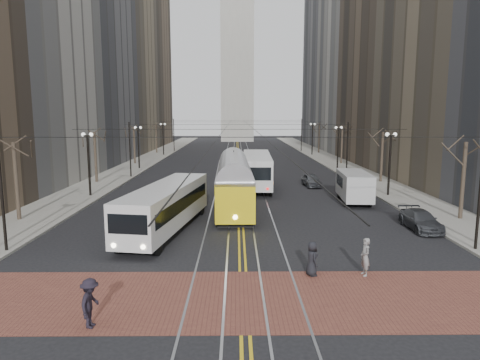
{
  "coord_description": "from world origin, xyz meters",
  "views": [
    {
      "loc": [
        -0.31,
        -20.63,
        7.5
      ],
      "look_at": [
        -0.05,
        8.58,
        3.0
      ],
      "focal_mm": 32.0,
      "sensor_mm": 36.0,
      "label": 1
    }
  ],
  "objects_px": {
    "sedan_parked": "(421,220)",
    "pedestrian_d": "(90,303)",
    "sedan_grey": "(311,180)",
    "pedestrian_a": "(312,259)",
    "streetcar": "(234,187)",
    "transit_bus": "(166,209)",
    "pedestrian_b": "(365,257)",
    "cargo_van": "(354,188)",
    "rear_bus": "(257,171)",
    "clock_tower": "(237,9)"
  },
  "relations": [
    {
      "from": "pedestrian_a",
      "to": "pedestrian_b",
      "type": "relative_size",
      "value": 0.91
    },
    {
      "from": "transit_bus",
      "to": "pedestrian_a",
      "type": "relative_size",
      "value": 7.29
    },
    {
      "from": "streetcar",
      "to": "sedan_grey",
      "type": "distance_m",
      "value": 13.05
    },
    {
      "from": "streetcar",
      "to": "cargo_van",
      "type": "xyz_separation_m",
      "value": [
        10.27,
        1.76,
        -0.38
      ]
    },
    {
      "from": "rear_bus",
      "to": "cargo_van",
      "type": "height_order",
      "value": "rear_bus"
    },
    {
      "from": "sedan_grey",
      "to": "pedestrian_a",
      "type": "relative_size",
      "value": 2.37
    },
    {
      "from": "cargo_van",
      "to": "sedan_grey",
      "type": "bearing_deg",
      "value": 109.41
    },
    {
      "from": "pedestrian_b",
      "to": "pedestrian_a",
      "type": "bearing_deg",
      "value": -95.36
    },
    {
      "from": "streetcar",
      "to": "pedestrian_d",
      "type": "height_order",
      "value": "streetcar"
    },
    {
      "from": "streetcar",
      "to": "cargo_van",
      "type": "height_order",
      "value": "streetcar"
    },
    {
      "from": "streetcar",
      "to": "sedan_grey",
      "type": "height_order",
      "value": "streetcar"
    },
    {
      "from": "transit_bus",
      "to": "streetcar",
      "type": "relative_size",
      "value": 0.84
    },
    {
      "from": "pedestrian_d",
      "to": "clock_tower",
      "type": "bearing_deg",
      "value": 0.81
    },
    {
      "from": "sedan_grey",
      "to": "pedestrian_b",
      "type": "height_order",
      "value": "pedestrian_b"
    },
    {
      "from": "rear_bus",
      "to": "pedestrian_d",
      "type": "xyz_separation_m",
      "value": [
        -7.28,
        -29.76,
        -0.78
      ]
    },
    {
      "from": "streetcar",
      "to": "sedan_parked",
      "type": "height_order",
      "value": "streetcar"
    },
    {
      "from": "pedestrian_a",
      "to": "sedan_grey",
      "type": "bearing_deg",
      "value": -24.02
    },
    {
      "from": "transit_bus",
      "to": "pedestrian_d",
      "type": "xyz_separation_m",
      "value": [
        -0.65,
        -12.66,
        -0.58
      ]
    },
    {
      "from": "sedan_grey",
      "to": "pedestrian_b",
      "type": "relative_size",
      "value": 2.16
    },
    {
      "from": "sedan_parked",
      "to": "pedestrian_b",
      "type": "height_order",
      "value": "pedestrian_b"
    },
    {
      "from": "streetcar",
      "to": "rear_bus",
      "type": "height_order",
      "value": "rear_bus"
    },
    {
      "from": "rear_bus",
      "to": "cargo_van",
      "type": "xyz_separation_m",
      "value": [
        7.97,
        -8.15,
        -0.39
      ]
    },
    {
      "from": "transit_bus",
      "to": "cargo_van",
      "type": "distance_m",
      "value": 17.13
    },
    {
      "from": "clock_tower",
      "to": "cargo_van",
      "type": "relative_size",
      "value": 11.21
    },
    {
      "from": "sedan_parked",
      "to": "pedestrian_a",
      "type": "relative_size",
      "value": 2.62
    },
    {
      "from": "sedan_grey",
      "to": "clock_tower",
      "type": "bearing_deg",
      "value": 91.45
    },
    {
      "from": "sedan_parked",
      "to": "pedestrian_b",
      "type": "xyz_separation_m",
      "value": [
        -6.09,
        -8.08,
        0.29
      ]
    },
    {
      "from": "pedestrian_a",
      "to": "rear_bus",
      "type": "bearing_deg",
      "value": -10.93
    },
    {
      "from": "sedan_parked",
      "to": "pedestrian_d",
      "type": "height_order",
      "value": "pedestrian_d"
    },
    {
      "from": "sedan_grey",
      "to": "pedestrian_a",
      "type": "bearing_deg",
      "value": -103.92
    },
    {
      "from": "streetcar",
      "to": "pedestrian_d",
      "type": "xyz_separation_m",
      "value": [
        -4.98,
        -19.85,
        -0.77
      ]
    },
    {
      "from": "streetcar",
      "to": "pedestrian_a",
      "type": "relative_size",
      "value": 8.72
    },
    {
      "from": "transit_bus",
      "to": "pedestrian_a",
      "type": "height_order",
      "value": "transit_bus"
    },
    {
      "from": "streetcar",
      "to": "pedestrian_d",
      "type": "relative_size",
      "value": 7.95
    },
    {
      "from": "clock_tower",
      "to": "transit_bus",
      "type": "relative_size",
      "value": 5.54
    },
    {
      "from": "transit_bus",
      "to": "pedestrian_b",
      "type": "bearing_deg",
      "value": -26.91
    },
    {
      "from": "pedestrian_d",
      "to": "pedestrian_a",
      "type": "bearing_deg",
      "value": -57.17
    },
    {
      "from": "pedestrian_a",
      "to": "cargo_van",
      "type": "bearing_deg",
      "value": -35.52
    },
    {
      "from": "sedan_grey",
      "to": "pedestrian_a",
      "type": "distance_m",
      "value": 25.58
    },
    {
      "from": "sedan_grey",
      "to": "transit_bus",
      "type": "bearing_deg",
      "value": -129.63
    },
    {
      "from": "transit_bus",
      "to": "clock_tower",
      "type": "bearing_deg",
      "value": 96.73
    },
    {
      "from": "cargo_van",
      "to": "sedan_parked",
      "type": "xyz_separation_m",
      "value": [
        2.03,
        -8.69,
        -0.68
      ]
    },
    {
      "from": "streetcar",
      "to": "pedestrian_a",
      "type": "bearing_deg",
      "value": -77.03
    },
    {
      "from": "streetcar",
      "to": "sedan_grey",
      "type": "bearing_deg",
      "value": 50.62
    },
    {
      "from": "cargo_van",
      "to": "pedestrian_d",
      "type": "xyz_separation_m",
      "value": [
        -15.25,
        -21.61,
        -0.39
      ]
    },
    {
      "from": "streetcar",
      "to": "sedan_parked",
      "type": "xyz_separation_m",
      "value": [
        12.3,
        -6.92,
        -1.06
      ]
    },
    {
      "from": "rear_bus",
      "to": "pedestrian_a",
      "type": "height_order",
      "value": "rear_bus"
    },
    {
      "from": "cargo_van",
      "to": "pedestrian_b",
      "type": "bearing_deg",
      "value": -98.66
    },
    {
      "from": "streetcar",
      "to": "pedestrian_d",
      "type": "distance_m",
      "value": 20.48
    },
    {
      "from": "clock_tower",
      "to": "streetcar",
      "type": "height_order",
      "value": "clock_tower"
    }
  ]
}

